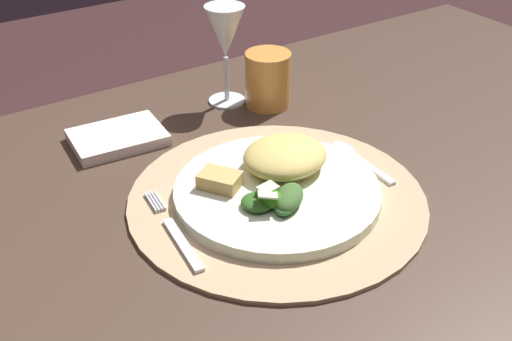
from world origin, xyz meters
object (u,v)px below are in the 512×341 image
(spoon, at_px, (351,154))
(amber_tumbler, at_px, (268,79))
(dining_table, at_px, (295,255))
(fork, at_px, (175,233))
(wine_glass, at_px, (225,36))
(napkin, at_px, (118,138))
(dinner_plate, at_px, (277,192))

(spoon, distance_m, amber_tumbler, 0.21)
(dining_table, height_order, fork, fork)
(fork, distance_m, wine_glass, 0.39)
(dining_table, xyz_separation_m, fork, (-0.20, -0.02, 0.14))
(spoon, relative_size, wine_glass, 0.81)
(napkin, bearing_deg, amber_tumbler, -4.07)
(fork, xyz_separation_m, napkin, (0.03, 0.25, -0.00))
(spoon, xyz_separation_m, wine_glass, (-0.05, 0.26, 0.11))
(fork, xyz_separation_m, spoon, (0.30, 0.02, 0.00))
(spoon, bearing_deg, fork, -175.37)
(dinner_plate, height_order, wine_glass, wine_glass)
(spoon, bearing_deg, wine_glass, 101.67)
(spoon, relative_size, napkin, 0.98)
(spoon, xyz_separation_m, napkin, (-0.26, 0.23, -0.00))
(spoon, height_order, wine_glass, wine_glass)
(dining_table, distance_m, wine_glass, 0.36)
(dining_table, relative_size, spoon, 11.25)
(fork, height_order, wine_glass, wine_glass)
(dinner_plate, distance_m, fork, 0.15)
(napkin, bearing_deg, spoon, -41.30)
(wine_glass, height_order, amber_tumbler, wine_glass)
(spoon, height_order, napkin, napkin)
(dinner_plate, relative_size, fork, 1.56)
(dining_table, bearing_deg, wine_glass, 80.79)
(dinner_plate, relative_size, wine_glass, 1.63)
(amber_tumbler, bearing_deg, spoon, -89.56)
(fork, xyz_separation_m, amber_tumbler, (0.29, 0.24, 0.04))
(spoon, distance_m, napkin, 0.35)
(fork, xyz_separation_m, wine_glass, (0.24, 0.28, 0.11))
(dinner_plate, bearing_deg, spoon, 10.06)
(dinner_plate, bearing_deg, dining_table, 24.42)
(fork, height_order, spoon, spoon)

